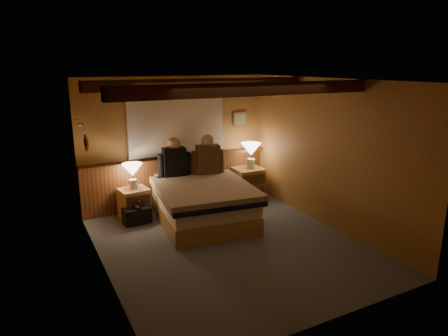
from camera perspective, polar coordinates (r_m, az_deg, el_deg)
floor at (r=6.07m, az=0.73°, el=-10.82°), size 4.20×4.20×0.00m
ceiling at (r=5.48m, az=0.82°, el=12.46°), size 4.20×4.20×0.00m
wall_back at (r=7.53m, az=-6.85°, el=3.76°), size 3.60×0.00×3.60m
wall_left at (r=5.08m, az=-17.39°, el=-2.13°), size 0.00×4.20×4.20m
wall_right at (r=6.68m, az=14.51°, el=2.00°), size 0.00×4.20×4.20m
wall_front at (r=4.02m, az=15.22°, el=-6.43°), size 3.60×0.00×3.60m
wainscot at (r=7.63m, az=-6.52°, el=-1.59°), size 3.60×0.23×0.94m
curtain_window at (r=7.41m, az=-6.73°, el=6.12°), size 2.18×0.09×1.11m
ceiling_beams at (r=5.62m, az=0.07°, el=11.60°), size 3.60×1.65×0.16m
coat_rail at (r=6.52m, az=-19.59°, el=5.51°), size 0.05×0.55×0.24m
framed_print at (r=8.02m, az=2.24°, el=7.06°), size 0.30×0.04×0.25m
bed at (r=6.80m, az=-3.06°, el=-4.84°), size 1.71×2.10×0.66m
nightstand_left at (r=7.15m, az=-12.69°, el=-4.91°), size 0.51×0.47×0.52m
nightstand_right at (r=7.99m, az=3.44°, el=-2.14°), size 0.57×0.51×0.61m
lamp_left at (r=6.97m, az=-12.95°, el=-0.46°), size 0.35×0.35×0.45m
lamp_right at (r=7.82m, az=3.88°, el=2.49°), size 0.39×0.39×0.51m
person_left at (r=7.18m, az=-7.11°, el=1.16°), size 0.59×0.29×0.72m
person_right at (r=7.29m, az=-2.30°, el=1.54°), size 0.60×0.32×0.75m
duffel_bag at (r=6.92m, az=-12.35°, el=-6.58°), size 0.46×0.29×0.32m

